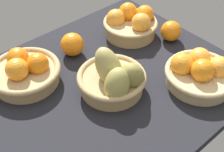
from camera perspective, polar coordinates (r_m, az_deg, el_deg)
The scene contains 7 objects.
market_tray at distance 103.07cm, azimuth -0.69°, elevation -1.26°, with size 84.00×72.00×3.00cm, color black.
basket_near_left at distance 120.42cm, azimuth 3.48°, elevation 9.62°, with size 20.71×20.71×10.83cm.
basket_far_left at distance 102.40cm, azimuth 15.85°, elevation 0.65°, with size 22.65×22.65×10.65cm.
basket_near_right at distance 102.64cm, azimuth -15.64°, elevation 0.84°, with size 22.88×22.88×11.00cm.
basket_center_pears at distance 94.85cm, azimuth 0.48°, elevation -0.55°, with size 21.55×22.00×16.80cm.
loose_orange_front_gap at distance 119.23cm, azimuth 10.74°, elevation 8.10°, with size 7.66×7.66×7.66cm, color orange.
loose_orange_back_gap at distance 110.79cm, azimuth -7.29°, elevation 5.76°, with size 8.25×8.25×8.25cm, color orange.
Camera 1 is at (48.01, 56.90, 72.78)cm, focal length 49.90 mm.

